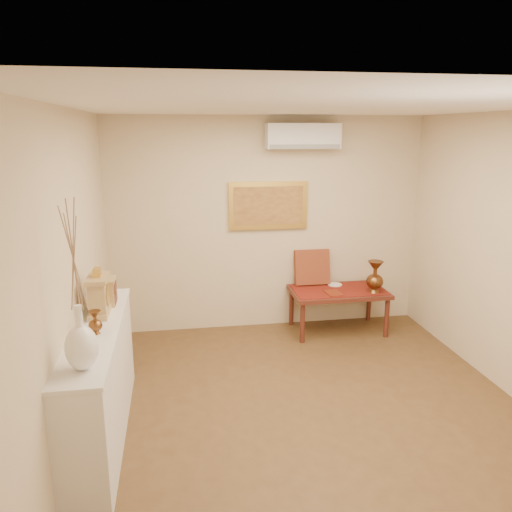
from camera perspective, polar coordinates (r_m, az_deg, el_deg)
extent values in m
plane|color=brown|center=(4.78, 6.48, -17.69)|extent=(4.50, 4.50, 0.00)
plane|color=white|center=(4.07, 7.58, 16.64)|extent=(4.50, 4.50, 0.00)
cube|color=beige|center=(6.36, 1.35, 3.60)|extent=(4.00, 0.02, 2.70)
cube|color=beige|center=(2.33, 23.28, -17.15)|extent=(4.00, 0.02, 2.70)
cube|color=beige|center=(4.15, -20.60, -3.08)|extent=(0.02, 4.50, 2.70)
cube|color=maroon|center=(6.42, 9.41, -3.82)|extent=(1.14, 0.59, 0.01)
cylinder|color=white|center=(6.59, 9.01, -3.24)|extent=(0.19, 0.19, 0.01)
cube|color=maroon|center=(6.26, 8.85, -4.19)|extent=(0.20, 0.26, 0.01)
cube|color=maroon|center=(6.54, 6.41, -1.26)|extent=(0.46, 0.19, 0.47)
cube|color=silver|center=(4.45, -17.33, -13.84)|extent=(0.35, 2.00, 0.95)
cube|color=silver|center=(4.25, -17.81, -7.98)|extent=(0.37, 2.02, 0.03)
cube|color=tan|center=(4.52, -17.39, -6.06)|extent=(0.16, 0.36, 0.05)
cube|color=tan|center=(4.47, -17.53, -4.26)|extent=(0.14, 0.30, 0.25)
cylinder|color=beige|center=(4.46, -16.58, -4.23)|extent=(0.01, 0.17, 0.17)
cylinder|color=gold|center=(4.46, -16.51, -4.23)|extent=(0.01, 0.19, 0.19)
cube|color=tan|center=(4.43, -17.67, -2.47)|extent=(0.17, 0.34, 0.04)
cube|color=gold|center=(4.41, -17.72, -1.79)|extent=(0.06, 0.11, 0.07)
cube|color=tan|center=(4.71, -16.68, -4.07)|extent=(0.15, 0.20, 0.22)
cube|color=#552319|center=(4.72, -15.71, -4.62)|extent=(0.01, 0.17, 0.09)
cube|color=#552319|center=(4.69, -15.79, -3.46)|extent=(0.01, 0.17, 0.09)
cube|color=tan|center=(4.68, -16.78, -2.65)|extent=(0.16, 0.21, 0.02)
cube|color=#552319|center=(6.43, 9.40, -4.07)|extent=(1.20, 0.70, 0.05)
cylinder|color=#552319|center=(6.12, 5.33, -7.65)|extent=(0.06, 0.06, 0.50)
cylinder|color=#552319|center=(6.46, 14.70, -6.86)|extent=(0.06, 0.06, 0.50)
cylinder|color=#552319|center=(6.64, 4.07, -5.83)|extent=(0.06, 0.06, 0.50)
cylinder|color=#552319|center=(6.96, 12.79, -5.21)|extent=(0.06, 0.06, 0.50)
cube|color=gold|center=(6.30, 1.41, 5.79)|extent=(1.00, 0.05, 0.60)
cube|color=#AC7D3B|center=(6.27, 1.45, 5.76)|extent=(0.88, 0.01, 0.48)
cube|color=silver|center=(6.22, 5.37, 13.49)|extent=(0.90, 0.24, 0.30)
cube|color=gray|center=(6.10, 5.63, 12.35)|extent=(0.86, 0.02, 0.05)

